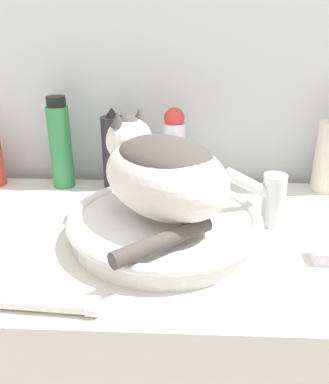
% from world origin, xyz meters
% --- Properties ---
extents(wall_back, '(8.00, 0.05, 2.40)m').
position_xyz_m(wall_back, '(0.00, 0.61, 1.20)').
color(wall_back, silver).
rests_on(wall_back, ground_plane).
extents(sink_basin, '(0.37, 0.37, 0.05)m').
position_xyz_m(sink_basin, '(0.01, 0.26, 0.87)').
color(sink_basin, silver).
rests_on(sink_basin, vanity_counter).
extents(cat, '(0.32, 0.36, 0.18)m').
position_xyz_m(cat, '(0.01, 0.27, 0.98)').
color(cat, silver).
rests_on(cat, sink_basin).
extents(faucet, '(0.13, 0.07, 0.13)m').
position_xyz_m(faucet, '(0.22, 0.32, 0.91)').
color(faucet, silver).
rests_on(faucet, vanity_counter).
extents(soap_pump_bottle, '(0.06, 0.06, 0.21)m').
position_xyz_m(soap_pump_bottle, '(0.40, 0.51, 0.93)').
color(soap_pump_bottle, silver).
rests_on(soap_pump_bottle, vanity_counter).
extents(lotion_bottle_white, '(0.06, 0.06, 0.20)m').
position_xyz_m(lotion_bottle_white, '(0.03, 0.51, 0.94)').
color(lotion_bottle_white, silver).
rests_on(lotion_bottle_white, vanity_counter).
extents(shampoo_bottle_tall, '(0.05, 0.05, 0.23)m').
position_xyz_m(shampoo_bottle_tall, '(-0.25, 0.51, 0.95)').
color(shampoo_bottle_tall, '#338C4C').
rests_on(shampoo_bottle_tall, vanity_counter).
extents(hairspray_can_black, '(0.06, 0.06, 0.20)m').
position_xyz_m(hairspray_can_black, '(-0.12, 0.51, 0.93)').
color(hairspray_can_black, '#28232D').
rests_on(hairspray_can_black, vanity_counter).
extents(cream_tube, '(0.16, 0.04, 0.03)m').
position_xyz_m(cream_tube, '(-0.15, 0.04, 0.85)').
color(cream_tube, silver).
rests_on(cream_tube, vanity_counter).
extents(soap_bar, '(0.06, 0.05, 0.02)m').
position_xyz_m(soap_bar, '(0.31, 0.19, 0.85)').
color(soap_bar, silver).
rests_on(soap_bar, vanity_counter).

